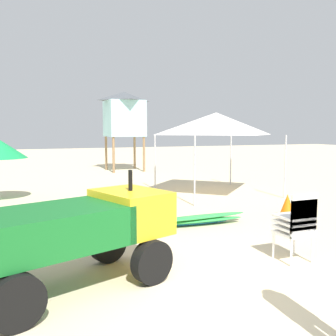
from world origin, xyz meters
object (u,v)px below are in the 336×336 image
utility_cart (81,228)px  surfboard_pile (194,220)px  lifeguard_tower (124,114)px  stacked_plastic_chairs (298,222)px  popup_canopy (216,124)px  traffic_cone_near (287,205)px

utility_cart → surfboard_pile: size_ratio=1.14×
surfboard_pile → lifeguard_tower: bearing=81.4°
stacked_plastic_chairs → surfboard_pile: size_ratio=0.45×
lifeguard_tower → utility_cart: bearing=-108.3°
utility_cart → popup_canopy: popup_canopy is taller
utility_cart → lifeguard_tower: lifeguard_tower is taller
popup_canopy → utility_cart: bearing=-132.8°
popup_canopy → lifeguard_tower: 7.99m
surfboard_pile → traffic_cone_near: 2.48m
popup_canopy → lifeguard_tower: (-0.80, 7.93, 0.61)m
stacked_plastic_chairs → popup_canopy: size_ratio=0.36×
utility_cart → lifeguard_tower: 14.53m
stacked_plastic_chairs → traffic_cone_near: size_ratio=2.03×
stacked_plastic_chairs → surfboard_pile: stacked_plastic_chairs is taller
utility_cart → surfboard_pile: (2.79, 2.25, -0.66)m
surfboard_pile → popup_canopy: bearing=54.1°
lifeguard_tower → popup_canopy: bearing=-84.2°
lifeguard_tower → traffic_cone_near: size_ratio=7.34×
popup_canopy → lifeguard_tower: bearing=95.8°
stacked_plastic_chairs → lifeguard_tower: (1.23, 14.03, 2.24)m
stacked_plastic_chairs → traffic_cone_near: 3.27m
stacked_plastic_chairs → traffic_cone_near: stacked_plastic_chairs is taller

